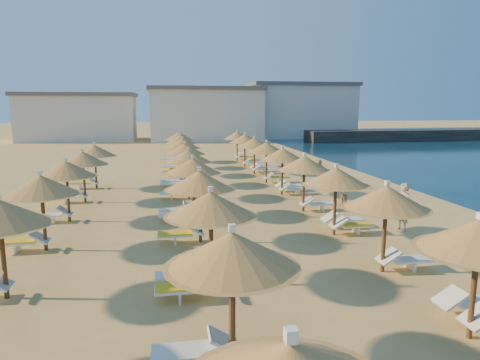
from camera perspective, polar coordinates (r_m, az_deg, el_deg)
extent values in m
plane|color=#DDAD61|center=(16.98, 4.23, -6.57)|extent=(220.00, 220.00, 0.00)
cube|color=black|center=(63.93, 21.98, 5.57)|extent=(30.01, 4.06, 1.50)
cube|color=beige|center=(63.71, -20.65, 7.67)|extent=(15.00, 8.00, 6.00)
cube|color=#59514C|center=(63.70, -20.83, 10.59)|extent=(15.60, 8.48, 0.50)
cube|color=beige|center=(60.26, -4.58, 8.55)|extent=(15.00, 8.00, 6.80)
cube|color=#59514C|center=(60.29, -4.63, 12.02)|extent=(15.60, 8.48, 0.50)
cube|color=beige|center=(65.97, 8.08, 8.95)|extent=(15.00, 8.00, 7.60)
cube|color=#59514C|center=(66.03, 8.17, 12.47)|extent=(15.60, 8.48, 0.50)
cylinder|color=brown|center=(10.26, 28.69, -12.67)|extent=(0.12, 0.12, 2.16)
cone|color=#95592B|center=(9.90, 29.25, -6.43)|extent=(2.34, 2.34, 0.66)
cone|color=#95592B|center=(9.98, 29.12, -7.92)|extent=(2.53, 2.53, 0.12)
cylinder|color=brown|center=(13.15, 18.67, -7.11)|extent=(0.12, 0.12, 2.16)
cone|color=#95592B|center=(12.86, 18.95, -2.15)|extent=(2.34, 2.34, 0.66)
cone|color=#95592B|center=(12.92, 18.88, -3.32)|extent=(2.53, 2.53, 0.12)
cube|color=white|center=(12.79, 19.05, -0.40)|extent=(0.12, 0.12, 0.14)
cylinder|color=brown|center=(16.35, 12.54, -3.51)|extent=(0.12, 0.12, 2.16)
cone|color=#95592B|center=(16.13, 12.69, 0.51)|extent=(2.34, 2.34, 0.66)
cone|color=#95592B|center=(16.17, 12.65, -0.44)|extent=(2.53, 2.53, 0.12)
cube|color=white|center=(16.07, 12.74, 1.91)|extent=(0.12, 0.12, 0.14)
cylinder|color=brown|center=(19.73, 8.48, -1.09)|extent=(0.12, 0.12, 2.16)
cone|color=#95592B|center=(19.54, 8.57, 2.25)|extent=(2.34, 2.34, 0.66)
cone|color=#95592B|center=(19.58, 8.55, 1.47)|extent=(2.53, 2.53, 0.12)
cube|color=white|center=(19.49, 8.60, 3.42)|extent=(0.12, 0.12, 0.14)
cylinder|color=brown|center=(23.19, 5.64, 0.62)|extent=(0.12, 0.12, 2.16)
cone|color=#95592B|center=(23.04, 5.68, 3.47)|extent=(2.34, 2.34, 0.66)
cone|color=#95592B|center=(23.07, 5.67, 2.80)|extent=(2.53, 2.53, 0.12)
cube|color=white|center=(22.99, 5.70, 4.46)|extent=(0.12, 0.12, 0.14)
cylinder|color=brown|center=(26.72, 3.53, 1.88)|extent=(0.12, 0.12, 2.16)
cone|color=#95592B|center=(26.58, 3.56, 4.36)|extent=(2.34, 2.34, 0.66)
cone|color=#95592B|center=(26.61, 3.55, 3.78)|extent=(2.53, 2.53, 0.12)
cube|color=white|center=(26.55, 3.57, 5.21)|extent=(0.12, 0.12, 0.14)
cylinder|color=brown|center=(30.28, 1.92, 2.84)|extent=(0.12, 0.12, 2.16)
cone|color=#95592B|center=(30.16, 1.93, 5.03)|extent=(2.34, 2.34, 0.66)
cone|color=#95592B|center=(30.19, 1.93, 4.52)|extent=(2.53, 2.53, 0.12)
cube|color=white|center=(30.13, 1.94, 5.79)|extent=(0.12, 0.12, 0.14)
cylinder|color=brown|center=(33.87, 0.64, 3.60)|extent=(0.12, 0.12, 2.16)
cone|color=#95592B|center=(33.76, 0.65, 5.56)|extent=(2.34, 2.34, 0.66)
cone|color=#95592B|center=(33.78, 0.65, 5.10)|extent=(2.53, 2.53, 0.12)
cube|color=white|center=(33.73, 0.65, 6.23)|extent=(0.12, 0.12, 0.14)
cylinder|color=brown|center=(37.48, -0.39, 4.21)|extent=(0.12, 0.12, 2.16)
cone|color=#95592B|center=(37.38, -0.39, 5.98)|extent=(2.34, 2.34, 0.66)
cone|color=#95592B|center=(37.40, -0.39, 5.57)|extent=(2.53, 2.53, 0.12)
cube|color=white|center=(37.35, -0.39, 6.59)|extent=(0.12, 0.12, 0.14)
cube|color=white|center=(4.38, 6.82, -19.87)|extent=(0.12, 0.12, 0.14)
cylinder|color=brown|center=(8.29, -1.03, -16.83)|extent=(0.12, 0.12, 2.16)
cone|color=#95592B|center=(7.84, -1.06, -9.23)|extent=(2.34, 2.34, 0.66)
cone|color=#95592B|center=(7.93, -1.06, -11.07)|extent=(2.53, 2.53, 0.12)
cube|color=white|center=(7.72, -1.07, -6.43)|extent=(0.12, 0.12, 0.14)
cylinder|color=brown|center=(11.67, -3.86, -8.75)|extent=(0.12, 0.12, 2.16)
cone|color=#95592B|center=(11.35, -3.92, -3.19)|extent=(2.34, 2.34, 0.66)
cone|color=#95592B|center=(11.42, -3.91, -4.51)|extent=(2.53, 2.53, 0.12)
cube|color=white|center=(11.27, -3.95, -1.21)|extent=(0.12, 0.12, 0.14)
cylinder|color=brown|center=(15.19, -5.33, -4.34)|extent=(0.12, 0.12, 2.16)
cone|color=#95592B|center=(14.95, -5.41, -0.02)|extent=(2.34, 2.34, 0.66)
cone|color=#95592B|center=(15.00, -5.39, -1.04)|extent=(2.53, 2.53, 0.12)
cube|color=white|center=(14.89, -5.43, 1.49)|extent=(0.12, 0.12, 0.14)
cylinder|color=brown|center=(18.78, -6.24, -1.60)|extent=(0.12, 0.12, 2.16)
cone|color=#95592B|center=(18.58, -6.31, 1.91)|extent=(2.34, 2.34, 0.66)
cone|color=#95592B|center=(18.62, -6.29, 1.09)|extent=(2.53, 2.53, 0.12)
cube|color=white|center=(18.53, -6.33, 3.13)|extent=(0.12, 0.12, 0.14)
cylinder|color=brown|center=(22.39, -6.86, 0.26)|extent=(0.12, 0.12, 2.16)
cone|color=#95592B|center=(22.23, -6.92, 3.21)|extent=(2.34, 2.34, 0.66)
cone|color=#95592B|center=(22.26, -6.90, 2.52)|extent=(2.53, 2.53, 0.12)
cube|color=white|center=(22.18, -6.94, 4.23)|extent=(0.12, 0.12, 0.14)
cylinder|color=brown|center=(26.03, -7.30, 1.60)|extent=(0.12, 0.12, 2.16)
cone|color=#95592B|center=(25.88, -7.36, 4.14)|extent=(2.34, 2.34, 0.66)
cone|color=#95592B|center=(25.91, -7.34, 3.55)|extent=(2.53, 2.53, 0.12)
cube|color=white|center=(25.85, -7.38, 5.02)|extent=(0.12, 0.12, 0.14)
cylinder|color=brown|center=(29.67, -7.64, 2.61)|extent=(0.12, 0.12, 2.16)
cone|color=#95592B|center=(29.55, -7.69, 4.85)|extent=(2.34, 2.34, 0.66)
cone|color=#95592B|center=(29.57, -7.67, 4.33)|extent=(2.53, 2.53, 0.12)
cube|color=white|center=(29.52, -7.70, 5.62)|extent=(0.12, 0.12, 0.14)
cylinder|color=brown|center=(33.33, -7.90, 3.40)|extent=(0.12, 0.12, 2.16)
cone|color=#95592B|center=(33.22, -7.94, 5.39)|extent=(2.34, 2.34, 0.66)
cone|color=#95592B|center=(33.24, -7.93, 4.93)|extent=(2.53, 2.53, 0.12)
cube|color=white|center=(33.19, -7.96, 6.08)|extent=(0.12, 0.12, 0.14)
cylinder|color=brown|center=(36.99, -8.11, 4.04)|extent=(0.12, 0.12, 2.16)
cone|color=#95592B|center=(36.89, -8.15, 5.83)|extent=(2.34, 2.34, 0.66)
cone|color=#95592B|center=(36.91, -8.14, 5.41)|extent=(2.53, 2.53, 0.12)
cube|color=white|center=(36.86, -8.17, 6.45)|extent=(0.12, 0.12, 0.14)
cylinder|color=brown|center=(12.31, -29.03, -9.02)|extent=(0.12, 0.12, 2.16)
cone|color=#95592B|center=(12.07, -29.38, -5.00)|extent=(2.53, 2.53, 0.12)
cylinder|color=brown|center=(15.69, -24.69, -4.77)|extent=(0.12, 0.12, 2.16)
cone|color=#95592B|center=(15.45, -25.00, -0.59)|extent=(2.34, 2.34, 0.66)
cone|color=#95592B|center=(15.50, -24.93, -1.57)|extent=(2.53, 2.53, 0.12)
cube|color=white|center=(15.39, -25.11, 0.87)|extent=(0.12, 0.12, 0.14)
cylinder|color=brown|center=(19.18, -21.95, -2.03)|extent=(0.12, 0.12, 2.16)
cone|color=#95592B|center=(18.99, -22.17, 1.40)|extent=(2.34, 2.34, 0.66)
cone|color=#95592B|center=(19.02, -22.12, 0.60)|extent=(2.53, 2.53, 0.12)
cube|color=white|center=(18.94, -22.25, 2.60)|extent=(0.12, 0.12, 0.14)
cylinder|color=brown|center=(22.73, -20.06, -0.13)|extent=(0.12, 0.12, 2.16)
cone|color=#95592B|center=(22.57, -20.23, 2.77)|extent=(2.34, 2.34, 0.66)
cone|color=#95592B|center=(22.60, -20.19, 2.09)|extent=(2.53, 2.53, 0.12)
cube|color=white|center=(22.53, -20.29, 3.78)|extent=(0.12, 0.12, 0.14)
cylinder|color=brown|center=(26.32, -18.68, 1.25)|extent=(0.12, 0.12, 2.16)
cone|color=#95592B|center=(26.18, -18.82, 3.76)|extent=(2.34, 2.34, 0.66)
cone|color=#95592B|center=(26.21, -18.79, 3.17)|extent=(2.53, 2.53, 0.12)
cube|color=white|center=(26.14, -18.87, 4.63)|extent=(0.12, 0.12, 0.14)
cube|color=white|center=(10.61, 29.14, -15.64)|extent=(0.58, 0.59, 0.40)
cube|color=white|center=(11.73, 29.13, -13.93)|extent=(1.23, 0.59, 0.06)
cube|color=white|center=(11.79, 29.06, -14.64)|extent=(0.06, 0.53, 0.32)
cube|color=white|center=(11.25, 26.20, -13.92)|extent=(0.58, 0.59, 0.40)
cube|color=white|center=(8.59, -7.41, -21.71)|extent=(1.23, 0.59, 0.06)
cube|color=white|center=(8.67, -7.39, -22.61)|extent=(0.06, 0.53, 0.32)
cube|color=white|center=(8.57, -2.21, -20.62)|extent=(0.58, 0.59, 0.40)
cube|color=white|center=(13.82, 21.82, -9.79)|extent=(1.23, 0.59, 0.06)
cube|color=white|center=(13.87, 21.78, -10.41)|extent=(0.06, 0.53, 0.32)
cube|color=white|center=(13.41, 19.16, -9.58)|extent=(0.58, 0.59, 0.40)
cube|color=white|center=(11.88, -8.23, -12.40)|extent=(1.23, 0.59, 0.06)
cube|color=white|center=(11.95, -8.21, -13.11)|extent=(0.06, 0.53, 0.32)
cube|color=white|center=(11.87, -4.65, -11.63)|extent=(0.58, 0.59, 0.40)
cube|color=white|center=(11.06, -8.09, -14.16)|extent=(1.23, 0.59, 0.06)
cube|color=white|center=(11.12, -8.06, -14.91)|extent=(0.06, 0.53, 0.32)
cube|color=white|center=(11.04, -4.20, -13.33)|extent=(0.58, 0.59, 0.40)
cube|color=yellow|center=(11.03, -8.09, -13.90)|extent=(1.18, 0.54, 0.05)
cube|color=white|center=(16.90, 15.28, -5.85)|extent=(1.23, 0.59, 0.06)
cube|color=white|center=(16.94, 15.25, -6.38)|extent=(0.06, 0.53, 0.32)
cube|color=white|center=(16.57, 13.00, -5.57)|extent=(0.58, 0.59, 0.40)
cube|color=yellow|center=(16.88, 15.28, -5.68)|extent=(1.18, 0.54, 0.05)
cube|color=white|center=(17.69, 14.04, -5.10)|extent=(1.23, 0.59, 0.06)
cube|color=white|center=(17.73, 14.02, -5.60)|extent=(0.06, 0.53, 0.32)
cube|color=white|center=(17.37, 11.85, -4.80)|extent=(0.58, 0.59, 0.40)
cube|color=white|center=(15.36, -8.66, -7.20)|extent=(1.23, 0.59, 0.06)
cube|color=white|center=(15.40, -8.65, -7.77)|extent=(0.06, 0.53, 0.32)
cube|color=white|center=(15.34, -5.93, -6.61)|extent=(0.58, 0.59, 0.40)
cube|color=yellow|center=(15.34, -8.67, -7.01)|extent=(1.18, 0.54, 0.05)
cube|color=white|center=(20.18, 10.86, -3.12)|extent=(1.23, 0.59, 0.06)
cube|color=white|center=(20.22, 10.85, -3.56)|extent=(0.06, 0.53, 0.32)
cube|color=white|center=(19.91, 8.90, -2.83)|extent=(0.58, 0.59, 0.40)
cube|color=white|center=(18.91, -8.93, -3.94)|extent=(1.23, 0.59, 0.06)
cube|color=white|center=(18.95, -8.91, -4.41)|extent=(0.06, 0.53, 0.32)
cube|color=white|center=(18.90, -6.72, -3.46)|extent=(0.58, 0.59, 0.40)
cube|color=white|center=(18.04, -8.87, -4.62)|extent=(1.23, 0.59, 0.06)
cube|color=white|center=(18.08, -8.86, -5.11)|extent=(0.06, 0.53, 0.32)
cube|color=white|center=(18.03, -6.55, -4.12)|extent=(0.58, 0.59, 0.40)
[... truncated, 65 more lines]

